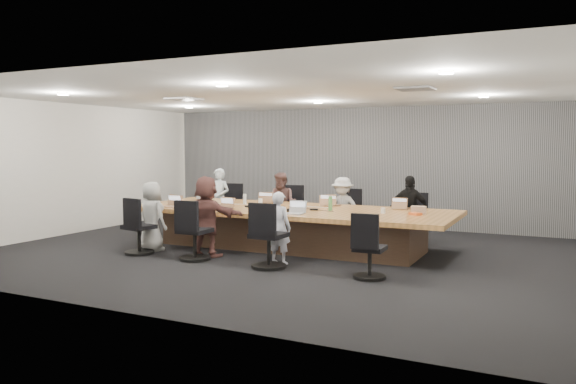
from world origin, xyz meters
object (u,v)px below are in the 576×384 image
at_px(laptop_2, 333,205).
at_px(person_5, 207,216).
at_px(chair_4, 139,231).
at_px(laptop_1, 270,202).
at_px(person_3, 409,210).
at_px(person_0, 219,199).
at_px(person_4, 152,216).
at_px(snack_packet, 415,214).
at_px(laptop_0, 205,199).
at_px(laptop_4, 171,207).
at_px(chair_2, 348,218).
at_px(person_2, 343,208).
at_px(person_1, 282,204).
at_px(canvas_bag, 419,210).
at_px(chair_7, 370,254).
at_px(chair_5, 195,236).
at_px(chair_1, 289,213).
at_px(bottle_green_left, 203,196).
at_px(mug_brown, 175,200).
at_px(laptop_6, 294,214).
at_px(bottle_clear, 245,199).
at_px(conference_table, 290,226).
at_px(laptop_5, 224,210).
at_px(chair_6, 269,241).
at_px(laptop_3, 402,208).
at_px(stapler, 291,210).
at_px(chair_0, 228,210).
at_px(chair_3, 413,223).
at_px(bottle_green_right, 330,203).

bearing_deg(laptop_2, person_5, 41.75).
relative_size(chair_4, laptop_1, 2.58).
bearing_deg(person_3, person_0, -179.55).
bearing_deg(person_4, snack_packet, -150.45).
relative_size(laptop_0, laptop_4, 0.81).
distance_m(chair_2, person_2, 0.42).
height_order(person_1, canvas_bag, person_1).
distance_m(person_1, laptop_2, 1.48).
distance_m(chair_7, laptop_2, 2.97).
xyz_separation_m(person_0, canvas_bag, (4.77, -1.17, 0.11)).
height_order(chair_4, chair_5, chair_5).
height_order(chair_1, person_4, person_4).
distance_m(bottle_green_left, mug_brown, 0.63).
height_order(person_1, laptop_2, person_1).
distance_m(laptop_6, bottle_clear, 1.88).
xyz_separation_m(person_3, laptop_4, (-4.01, -2.15, 0.08)).
height_order(conference_table, person_1, person_1).
bearing_deg(person_1, bottle_clear, -105.71).
xyz_separation_m(person_3, laptop_5, (-2.82, -2.15, 0.08)).
distance_m(chair_6, person_4, 2.61).
relative_size(chair_6, bottle_green_left, 3.49).
distance_m(laptop_4, laptop_6, 2.57).
height_order(laptop_4, mug_brown, mug_brown).
xyz_separation_m(chair_6, person_3, (1.43, 3.05, 0.24)).
relative_size(laptop_3, stapler, 1.90).
distance_m(conference_table, laptop_5, 1.28).
height_order(chair_7, mug_brown, mug_brown).
bearing_deg(person_2, chair_0, -179.58).
xyz_separation_m(person_0, person_3, (4.31, 0.00, -0.03)).
distance_m(chair_3, laptop_5, 3.79).
bearing_deg(chair_6, person_4, 173.72).
distance_m(person_0, person_4, 2.72).
xyz_separation_m(chair_4, person_5, (1.18, 0.35, 0.30)).
relative_size(laptop_2, person_4, 0.26).
bearing_deg(laptop_3, person_0, -7.74).
bearing_deg(laptop_5, person_4, -149.12).
relative_size(bottle_green_right, canvas_bag, 1.04).
height_order(chair_7, person_5, person_5).
height_order(chair_0, person_0, person_0).
bearing_deg(chair_2, snack_packet, 135.47).
relative_size(bottle_green_left, snack_packet, 1.24).
bearing_deg(person_0, person_4, -81.76).
height_order(chair_1, bottle_clear, bottle_clear).
height_order(chair_1, laptop_2, chair_1).
relative_size(chair_5, person_2, 0.65).
xyz_separation_m(chair_0, chair_2, (2.96, 0.00, -0.02)).
distance_m(chair_0, bottle_clear, 2.02).
xyz_separation_m(chair_1, bottle_green_left, (-1.34, -1.34, 0.44)).
bearing_deg(canvas_bag, chair_3, 106.58).
bearing_deg(person_2, laptop_5, -117.15).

